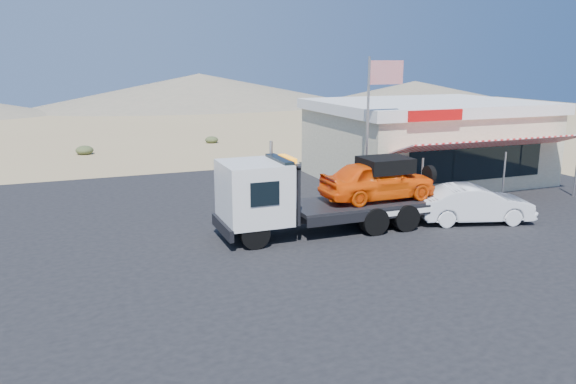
# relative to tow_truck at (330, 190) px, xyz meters

# --- Properties ---
(ground) EXTENTS (120.00, 120.00, 0.00)m
(ground) POSITION_rel_tow_truck_xyz_m (-2.21, -2.58, -1.48)
(ground) COLOR #9F825A
(ground) RESTS_ON ground
(asphalt_lot) EXTENTS (32.00, 24.00, 0.02)m
(asphalt_lot) POSITION_rel_tow_truck_xyz_m (-0.21, 0.42, -1.47)
(asphalt_lot) COLOR black
(asphalt_lot) RESTS_ON ground
(tow_truck) EXTENTS (8.19, 2.43, 2.74)m
(tow_truck) POSITION_rel_tow_truck_xyz_m (0.00, 0.00, 0.00)
(tow_truck) COLOR black
(tow_truck) RESTS_ON asphalt_lot
(white_sedan) EXTENTS (4.44, 2.58, 1.38)m
(white_sedan) POSITION_rel_tow_truck_xyz_m (5.44, -1.00, -0.76)
(white_sedan) COLOR silver
(white_sedan) RESTS_ON asphalt_lot
(jerky_store) EXTENTS (10.40, 9.97, 3.90)m
(jerky_store) POSITION_rel_tow_truck_xyz_m (8.29, 6.39, 0.52)
(jerky_store) COLOR #BCB38E
(jerky_store) RESTS_ON asphalt_lot
(flagpole) EXTENTS (1.55, 0.10, 6.00)m
(flagpole) POSITION_rel_tow_truck_xyz_m (2.72, 1.92, 2.29)
(flagpole) COLOR #99999E
(flagpole) RESTS_ON asphalt_lot
(distant_hills) EXTENTS (126.00, 48.00, 4.20)m
(distant_hills) POSITION_rel_tow_truck_xyz_m (-11.98, 52.56, 0.41)
(distant_hills) COLOR #726B59
(distant_hills) RESTS_ON ground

